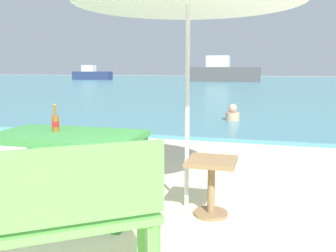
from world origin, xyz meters
The scene contains 8 objects.
sea_water centered at (0.00, 30.00, 0.04)m, with size 120.00×50.00×0.08m, color teal.
picnic_table_green centered at (-1.09, 1.39, 0.65)m, with size 1.40×0.80×0.76m.
beer_bottle_amber centered at (-1.26, 1.46, 0.85)m, with size 0.07×0.07×0.26m.
side_table_wood centered at (0.25, 1.63, 0.35)m, with size 0.44×0.44×0.54m.
bench_green_left centered at (-0.41, 0.16, 0.54)m, with size 1.19×0.99×0.95m.
swimmer_person centered at (-0.09, 7.35, 0.24)m, with size 0.34×0.34×0.41m.
boat_sailboat centered at (-17.86, 34.24, 0.64)m, with size 4.32×1.18×1.57m.
boat_cargo_ship centered at (-3.37, 32.66, 0.95)m, with size 6.62×1.81×2.41m.
Camera 1 is at (0.72, -1.55, 1.37)m, focal length 38.27 mm.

